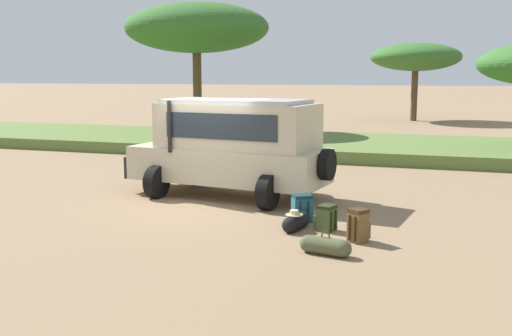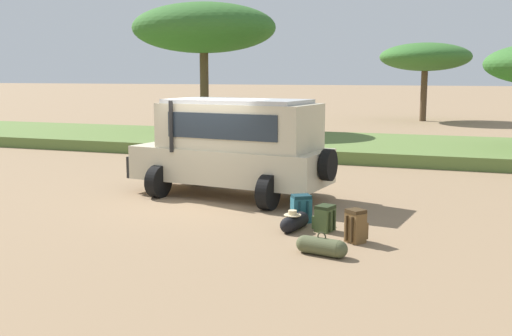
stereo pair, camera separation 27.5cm
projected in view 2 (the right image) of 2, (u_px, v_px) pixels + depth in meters
The scene contains 10 objects.
ground_plane at pixel (206, 201), 14.49m from camera, with size 320.00×320.00×0.00m, color #8C7051.
grass_bank at pixel (314, 145), 24.19m from camera, with size 120.00×7.00×0.44m.
safari_vehicle at pixel (234, 145), 14.88m from camera, with size 5.46×3.13×2.44m.
backpack_beside_front_wheel at pixel (325, 219), 11.69m from camera, with size 0.45×0.44×0.52m.
backpack_cluster_center at pixel (301, 209), 12.40m from camera, with size 0.49×0.50×0.58m.
backpack_near_rear_wheel at pixel (356, 226), 10.90m from camera, with size 0.43×0.44×0.62m.
duffel_bag_low_black_case at pixel (295, 222), 11.80m from camera, with size 0.41×0.90×0.41m.
duffel_bag_soft_canvas at pixel (322, 246), 10.14m from camera, with size 0.93×0.43×0.41m.
acacia_tree_far_left at pixel (204, 28), 27.81m from camera, with size 6.82×5.89×6.33m.
acacia_tree_left_mid at pixel (425, 57), 38.81m from camera, with size 5.84×6.40×5.08m.
Camera 2 is at (5.97, -12.94, 3.04)m, focal length 42.00 mm.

